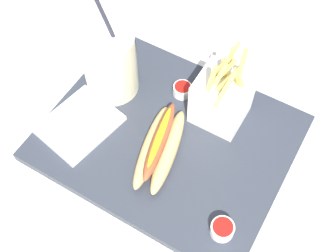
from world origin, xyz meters
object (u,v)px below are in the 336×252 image
Objects in this scene: hot_dog_1 at (160,146)px; napkin_stack at (79,124)px; soda_cup at (109,61)px; fries_basket at (222,98)px; ketchup_cup_1 at (222,229)px; ketchup_cup_2 at (182,89)px.

napkin_stack is at bearing -170.78° from hot_dog_1.
fries_basket is at bearing 11.73° from soda_cup.
ketchup_cup_1 is at bearing -24.83° from hot_dog_1.
fries_basket is 0.96× the size of hot_dog_1.
ketchup_cup_1 is at bearing -8.63° from napkin_stack.
soda_cup is 5.78× the size of ketchup_cup_1.
soda_cup reaches higher than ketchup_cup_2.
soda_cup is at bearing 88.62° from napkin_stack.
soda_cup reaches higher than ketchup_cup_1.
ketchup_cup_2 is (-0.18, 0.20, -0.00)m from ketchup_cup_1.
hot_dog_1 is (-0.05, -0.12, -0.03)m from fries_basket.
soda_cup is at bearing -157.21° from ketchup_cup_2.
napkin_stack is at bearing -128.41° from ketchup_cup_2.
fries_basket is at bearing -6.12° from ketchup_cup_2.
fries_basket is (0.20, 0.04, -0.02)m from soda_cup.
soda_cup reaches higher than napkin_stack.
napkin_stack is at bearing -144.37° from fries_basket.
hot_dog_1 reaches higher than napkin_stack.
ketchup_cup_1 is (0.15, -0.07, -0.01)m from hot_dog_1.
ketchup_cup_2 is at bearing 173.88° from fries_basket.
ketchup_cup_1 is at bearing -26.44° from soda_cup.
napkin_stack is (-0.31, 0.05, -0.01)m from ketchup_cup_1.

